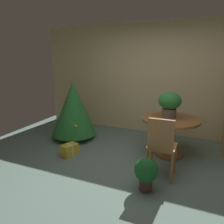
{
  "coord_description": "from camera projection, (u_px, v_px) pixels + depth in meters",
  "views": [
    {
      "loc": [
        0.96,
        -2.89,
        1.82
      ],
      "look_at": [
        -0.48,
        0.48,
        0.88
      ],
      "focal_mm": 34.6,
      "sensor_mm": 36.0,
      "label": 1
    }
  ],
  "objects": [
    {
      "name": "gift_box_gold",
      "position": [
        69.0,
        150.0,
        4.07
      ],
      "size": [
        0.27,
        0.34,
        0.22
      ],
      "color": "gold",
      "rests_on": "ground_plane"
    },
    {
      "name": "potted_plant",
      "position": [
        146.0,
        172.0,
        2.97
      ],
      "size": [
        0.33,
        0.33,
        0.48
      ],
      "color": "#4C382D",
      "rests_on": "ground_plane"
    },
    {
      "name": "flower_vase",
      "position": [
        170.0,
        103.0,
        3.93
      ],
      "size": [
        0.41,
        0.41,
        0.47
      ],
      "color": "#665B51",
      "rests_on": "round_dining_table"
    },
    {
      "name": "ground_plane",
      "position": [
        128.0,
        176.0,
        3.39
      ],
      "size": [
        6.6,
        6.6,
        0.0
      ],
      "primitive_type": "plane",
      "color": "slate"
    },
    {
      "name": "wooden_chair_near",
      "position": [
        161.0,
        144.0,
        3.21
      ],
      "size": [
        0.41,
        0.38,
        0.97
      ],
      "color": "#9E6B3D",
      "rests_on": "ground_plane"
    },
    {
      "name": "round_dining_table",
      "position": [
        170.0,
        130.0,
        4.0
      ],
      "size": [
        1.05,
        1.05,
        0.72
      ],
      "color": "brown",
      "rests_on": "ground_plane"
    },
    {
      "name": "back_wall_panel",
      "position": [
        160.0,
        79.0,
        5.03
      ],
      "size": [
        6.0,
        0.1,
        2.6
      ],
      "primitive_type": "cube",
      "color": "beige",
      "rests_on": "ground_plane"
    },
    {
      "name": "holiday_tree",
      "position": [
        73.0,
        108.0,
        4.8
      ],
      "size": [
        0.99,
        0.99,
        1.28
      ],
      "color": "brown",
      "rests_on": "ground_plane"
    }
  ]
}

